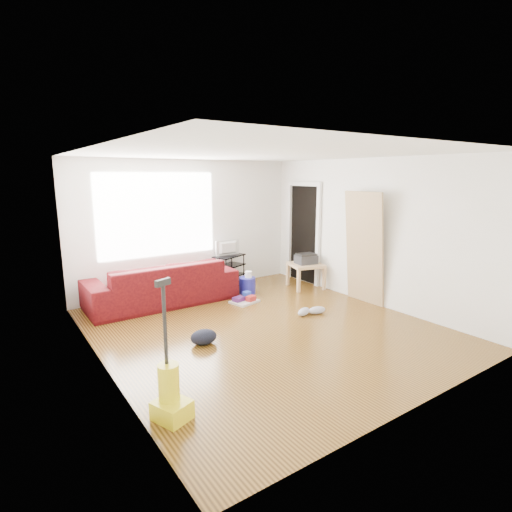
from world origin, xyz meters
TOP-DOWN VIEW (x-y plane):
  - room at (0.07, 0.15)m, footprint 4.51×5.01m
  - sofa at (-0.79, 1.95)m, footprint 2.55×1.00m
  - tv_stand at (0.72, 2.22)m, footprint 0.73×0.58m
  - tv at (0.72, 2.22)m, footprint 0.52×0.07m
  - side_table at (1.95, 1.30)m, footprint 0.74×0.74m
  - printer at (1.95, 1.30)m, footprint 0.44×0.36m
  - bucket at (0.77, 1.61)m, footprint 0.34×0.34m
  - toilet_paper at (0.79, 1.60)m, footprint 0.13×0.13m
  - cleaning_tray at (0.42, 1.18)m, footprint 0.52×0.45m
  - backpack at (-0.99, -0.01)m, footprint 0.37×0.31m
  - sneakers at (0.95, 0.04)m, footprint 0.55×0.28m
  - vacuum at (-2.00, -1.31)m, footprint 0.37×0.39m
  - door_panel at (2.13, 0.01)m, footprint 0.24×0.78m

SIDE VIEW (x-z plane):
  - sofa at x=-0.79m, z-range -0.37..0.37m
  - bucket at x=0.77m, z-range -0.15..0.15m
  - backpack at x=-0.99m, z-range -0.10..0.10m
  - door_panel at x=2.13m, z-range -0.97..0.97m
  - cleaning_tray at x=0.42m, z-range -0.03..0.13m
  - sneakers at x=0.95m, z-range 0.00..0.12m
  - toilet_paper at x=0.79m, z-range 0.15..0.27m
  - vacuum at x=-2.00m, z-range -0.41..0.90m
  - tv_stand at x=0.72m, z-range 0.01..0.65m
  - side_table at x=1.95m, z-range 0.17..0.66m
  - printer at x=1.95m, z-range 0.49..0.69m
  - tv at x=0.72m, z-range 0.64..0.94m
  - room at x=0.07m, z-range 0.00..2.51m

